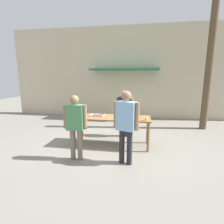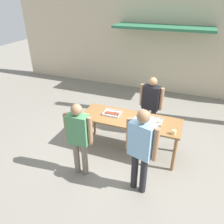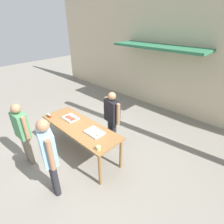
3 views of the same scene
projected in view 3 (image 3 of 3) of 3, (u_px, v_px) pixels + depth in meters
The scene contains 11 objects.
ground_plane at pixel (83, 153), 4.75m from camera, with size 24.00×24.00×0.00m, color gray.
building_facade_back at pixel (166, 49), 6.21m from camera, with size 12.00×1.11×4.50m.
serving_table at pixel (80, 129), 4.38m from camera, with size 2.28×0.81×0.89m.
food_tray_sausages at pixel (71, 118), 4.64m from camera, with size 0.40×0.32×0.04m.
food_tray_buns at pixel (95, 132), 4.06m from camera, with size 0.43×0.32×0.07m.
condiment_jar_mustard at pixel (48, 115), 4.73m from camera, with size 0.06×0.06×0.08m.
condiment_jar_ketchup at pixel (50, 116), 4.68m from camera, with size 0.06×0.06×0.08m.
beer_cup at pixel (99, 148), 3.53m from camera, with size 0.09×0.09×0.09m.
person_server_behind_table at pixel (112, 115), 4.68m from camera, with size 0.61×0.30×1.61m.
person_customer_holding_hotdog at pixel (22, 130), 4.03m from camera, with size 0.59×0.25×1.64m.
person_customer_with_cup at pixel (49, 153), 3.24m from camera, with size 0.61×0.35×1.76m.
Camera 3 is at (3.08, -2.09, 3.26)m, focal length 28.00 mm.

